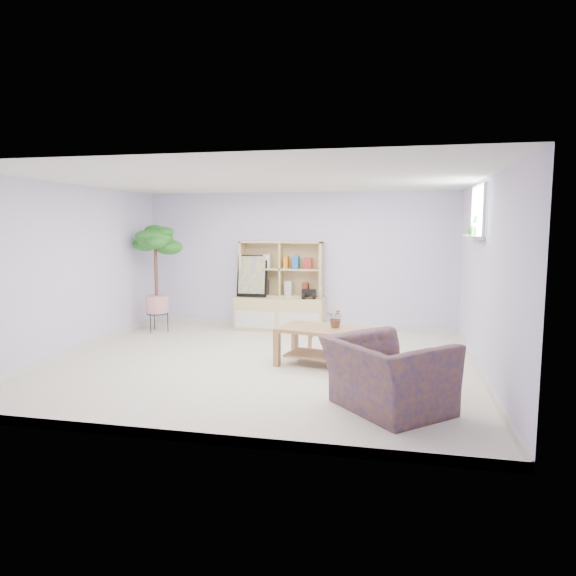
% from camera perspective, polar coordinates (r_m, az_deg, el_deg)
% --- Properties ---
extents(floor, '(5.50, 5.00, 0.01)m').
position_cam_1_polar(floor, '(6.86, -2.95, -8.49)').
color(floor, beige).
rests_on(floor, ground).
extents(ceiling, '(5.50, 5.00, 0.01)m').
position_cam_1_polar(ceiling, '(6.64, -3.09, 11.90)').
color(ceiling, silver).
rests_on(ceiling, walls).
extents(walls, '(5.51, 5.01, 2.40)m').
position_cam_1_polar(walls, '(6.64, -3.02, 1.53)').
color(walls, silver).
rests_on(walls, floor).
extents(baseboard, '(5.50, 5.00, 0.10)m').
position_cam_1_polar(baseboard, '(6.85, -2.96, -8.08)').
color(baseboard, silver).
rests_on(baseboard, floor).
extents(window, '(0.10, 0.98, 0.68)m').
position_cam_1_polar(window, '(7.06, 20.47, 7.93)').
color(window, silver).
rests_on(window, walls).
extents(window_sill, '(0.14, 1.00, 0.04)m').
position_cam_1_polar(window_sill, '(7.05, 19.87, 5.35)').
color(window_sill, silver).
rests_on(window_sill, walls).
extents(storage_unit, '(1.55, 0.52, 1.55)m').
position_cam_1_polar(storage_unit, '(8.91, -0.91, 0.21)').
color(storage_unit, tan).
rests_on(storage_unit, floor).
extents(poster, '(0.53, 0.13, 0.73)m').
position_cam_1_polar(poster, '(8.97, -4.01, 1.34)').
color(poster, yellow).
rests_on(poster, storage_unit).
extents(toy_truck, '(0.36, 0.27, 0.18)m').
position_cam_1_polar(toy_truck, '(8.76, 2.35, -0.61)').
color(toy_truck, black).
rests_on(toy_truck, storage_unit).
extents(coffee_table, '(1.34, 0.91, 0.50)m').
position_cam_1_polar(coffee_table, '(6.76, 4.27, -6.54)').
color(coffee_table, '#915839').
rests_on(coffee_table, floor).
extents(table_plant, '(0.28, 0.27, 0.25)m').
position_cam_1_polar(table_plant, '(6.72, 5.37, -3.35)').
color(table_plant, '#165D1B').
rests_on(table_plant, coffee_table).
extents(floor_tree, '(0.83, 0.83, 1.84)m').
position_cam_1_polar(floor_tree, '(9.04, -14.43, 1.01)').
color(floor_tree, '#215A20').
rests_on(floor_tree, floor).
extents(armchair, '(1.45, 1.46, 0.81)m').
position_cam_1_polar(armchair, '(5.24, 11.03, -8.93)').
color(armchair, navy).
rests_on(armchair, floor).
extents(sill_plant, '(0.16, 0.14, 0.26)m').
position_cam_1_polar(sill_plant, '(7.04, 19.93, 6.58)').
color(sill_plant, '#215A20').
rests_on(sill_plant, window_sill).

